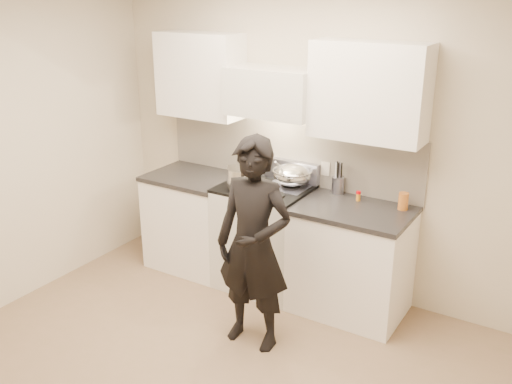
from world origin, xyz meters
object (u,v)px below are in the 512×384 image
counter_right (351,260)px  utensil_crock (338,184)px  stove (264,236)px  person (254,245)px  wok (292,175)px

counter_right → utensil_crock: 0.65m
stove → utensil_crock: bearing=23.0°
stove → utensil_crock: (0.58, 0.25, 0.53)m
utensil_crock → person: bearing=-100.1°
stove → wok: wok is taller
counter_right → person: person is taller
stove → person: size_ratio=0.59×
stove → counter_right: stove is taller
stove → person: person is taller
wok → utensil_crock: bearing=17.3°
utensil_crock → counter_right: bearing=-44.0°
wok → utensil_crock: 0.40m
utensil_crock → person: person is taller
wok → stove: bearing=-147.3°
wok → person: 0.99m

